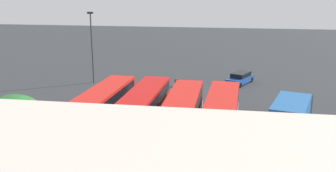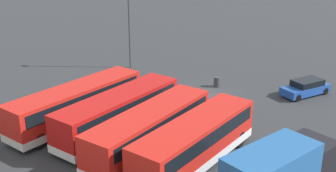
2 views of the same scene
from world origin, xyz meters
name	(u,v)px [view 1 (image 1 of 2)]	position (x,y,z in m)	size (l,w,h in m)	color
ground_plane	(177,93)	(0.00, 0.00, 0.00)	(140.00, 140.00, 0.00)	#2D3033
bus_single_deck_near_end	(222,112)	(-5.20, 10.79, 1.62)	(3.11, 10.58, 2.95)	red
bus_single_deck_second	(183,110)	(-1.91, 11.02, 1.62)	(2.76, 10.79, 2.95)	red
bus_single_deck_third	(144,105)	(1.64, 10.00, 1.62)	(3.06, 10.93, 2.95)	#B71411
bus_single_deck_fourth	(102,104)	(5.35, 10.47, 1.62)	(3.34, 11.62, 2.95)	red
box_truck_blue	(292,116)	(-10.80, 11.30, 1.71)	(4.53, 7.90, 3.20)	#235999
car_hatchback_silver	(240,78)	(-7.27, -5.22, 0.70)	(3.66, 4.90, 1.43)	#1E479E
lamp_post_tall	(92,43)	(10.99, -2.86, 5.11)	(0.70, 0.30, 8.83)	#38383D
waste_bin_yellow	(177,83)	(0.35, -2.69, 0.47)	(0.60, 0.60, 0.95)	#333338
tree_leftmost	(15,130)	(5.27, 24.36, 4.63)	(3.72, 3.72, 6.52)	#4C3823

